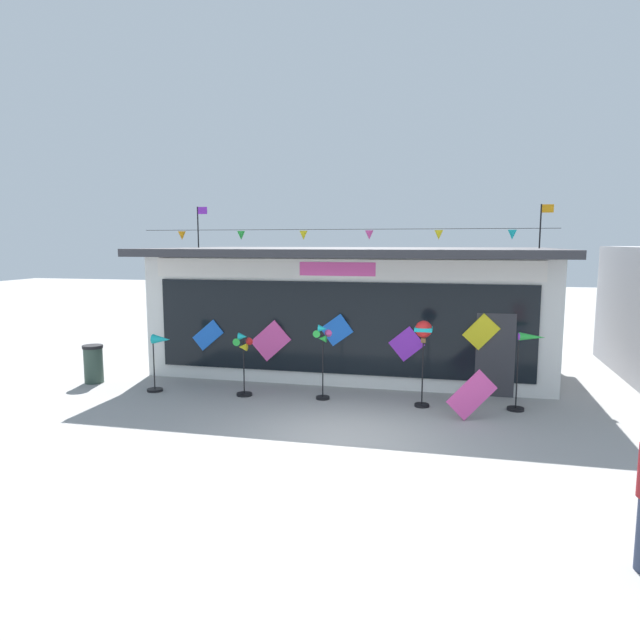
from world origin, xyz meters
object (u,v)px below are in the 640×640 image
Objects in this scene: wind_spinner_right at (526,360)px; display_kite_on_ground at (472,395)px; kite_shop_building at (356,306)px; wind_spinner_far_left at (159,353)px; trash_bin at (93,364)px; wind_spinner_center_right at (423,337)px; wind_spinner_center_left at (323,349)px; wind_spinner_left at (243,355)px.

display_kite_on_ground is at bearing -141.86° from wind_spinner_right.
wind_spinner_far_left is (-4.13, -4.24, -0.78)m from kite_shop_building.
kite_shop_building is 7.72× the size of wind_spinner_far_left.
kite_shop_building is 6.36× the size of wind_spinner_right.
wind_spinner_right is at bearing -0.29° from trash_bin.
wind_spinner_center_right is 2.00× the size of display_kite_on_ground.
wind_spinner_far_left is 0.81× the size of wind_spinner_center_left.
wind_spinner_left is at bearing -115.78° from kite_shop_building.
display_kite_on_ground reaches higher than trash_bin.
kite_shop_building is 4.66m from wind_spinner_left.
display_kite_on_ground is (5.25, -0.63, -0.47)m from wind_spinner_left.
wind_spinner_right is (6.39, 0.26, 0.14)m from wind_spinner_left.
kite_shop_building is 7.46m from trash_bin.
display_kite_on_ground is (-1.13, -0.89, -0.61)m from wind_spinner_right.
kite_shop_building is 5.90m from display_kite_on_ground.
kite_shop_building reaches higher than wind_spinner_center_right.
wind_spinner_center_left is (1.90, 0.14, 0.22)m from wind_spinner_left.
wind_spinner_far_left is at bearing -178.36° from wind_spinner_center_right.
wind_spinner_center_right is at bearing 1.11° from wind_spinner_left.
wind_spinner_left is 1.92m from wind_spinner_center_left.
wind_spinner_center_right is 1.65m from display_kite_on_ground.
wind_spinner_center_left reaches higher than wind_spinner_left.
wind_spinner_left is 5.31m from display_kite_on_ground.
wind_spinner_left is 4.24m from wind_spinner_center_right.
wind_spinner_center_left is at bearing -1.64° from trash_bin.
wind_spinner_far_left is 0.93× the size of wind_spinner_left.
wind_spinner_far_left is 8.53m from wind_spinner_right.
wind_spinner_right is 1.74× the size of trash_bin.
wind_spinner_right is (4.39, -3.88, -0.64)m from kite_shop_building.
wind_spinner_center_left reaches higher than wind_spinner_right.
wind_spinner_center_right is at bearing 145.97° from display_kite_on_ground.
wind_spinner_left is 6.39m from wind_spinner_right.
trash_bin is at bearing 178.36° from wind_spinner_center_left.
wind_spinner_left reaches higher than trash_bin.
wind_spinner_center_left reaches higher than trash_bin.
trash_bin is (-6.19, 0.18, -0.70)m from wind_spinner_center_left.
wind_spinner_right is 1.56m from display_kite_on_ground.
wind_spinner_center_right is at bearing 1.64° from wind_spinner_far_left.
wind_spinner_left is 0.79× the size of wind_spinner_center_right.
wind_spinner_right is at bearing 4.74° from wind_spinner_center_right.
wind_spinner_center_left reaches higher than wind_spinner_far_left.
kite_shop_building is 5.89m from wind_spinner_right.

